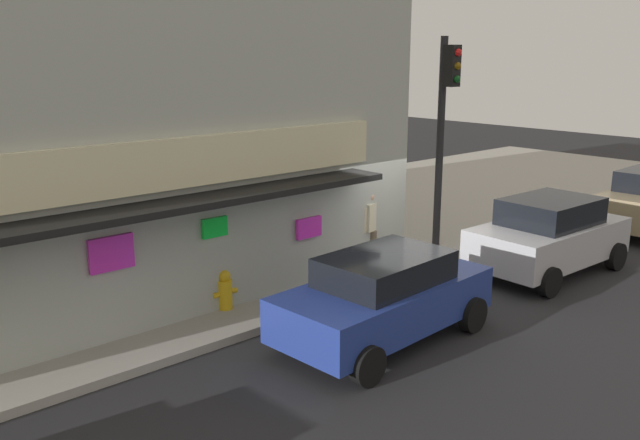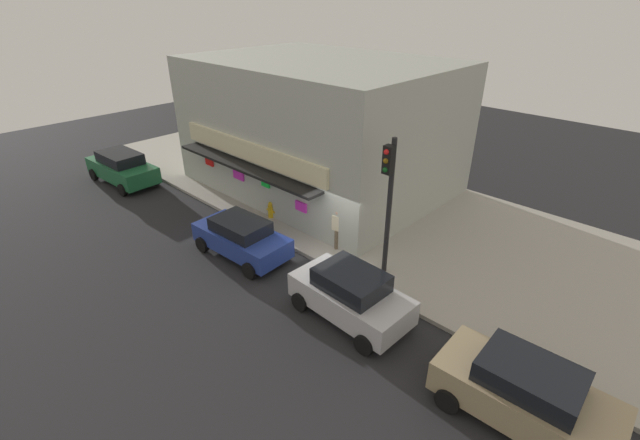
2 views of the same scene
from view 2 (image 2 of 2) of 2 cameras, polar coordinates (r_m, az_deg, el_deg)
The scene contains 13 objects.
ground_plane at distance 16.82m, azimuth 0.07°, elevation -5.92°, with size 58.19×58.19×0.00m, color #232326.
sidewalk at distance 20.30m, azimuth 10.10°, elevation 0.22°, with size 38.79×10.28×0.15m, color #A39E93.
corner_building at distance 22.59m, azimuth 0.03°, elevation 12.41°, with size 12.48×9.90×6.35m.
traffic_light at distance 14.76m, azimuth 8.98°, elevation 3.75°, with size 0.32×0.58×5.08m.
fire_hydrant at distance 19.91m, azimuth -6.47°, elevation 1.34°, with size 0.51×0.27×0.76m.
trash_can at distance 21.26m, azimuth -6.47°, elevation 3.25°, with size 0.49×0.49×0.80m, color #2D2D2D.
pedestrian at distance 17.18m, azimuth 2.35°, elevation -0.95°, with size 0.56×0.40×1.69m.
potted_plant_by_doorway at distance 19.97m, azimuth -2.67°, elevation 2.35°, with size 0.68×0.68×1.02m.
potted_plant_by_window at distance 23.06m, azimuth -11.70°, elevation 5.41°, with size 0.68×0.68×1.08m.
parked_car_tan at distance 12.14m, azimuth 25.30°, elevation -19.84°, with size 4.21×2.22×1.74m.
parked_car_green at distance 26.01m, azimuth -24.52°, elevation 6.30°, with size 4.68×2.28×1.71m.
parked_car_blue at distance 17.31m, azimuth -10.27°, elevation -2.21°, with size 4.15×2.17×1.56m.
parked_car_silver at distance 13.94m, azimuth 4.03°, elevation -9.70°, with size 3.98×2.17×1.72m.
Camera 2 is at (9.61, -10.14, 9.36)m, focal length 24.41 mm.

